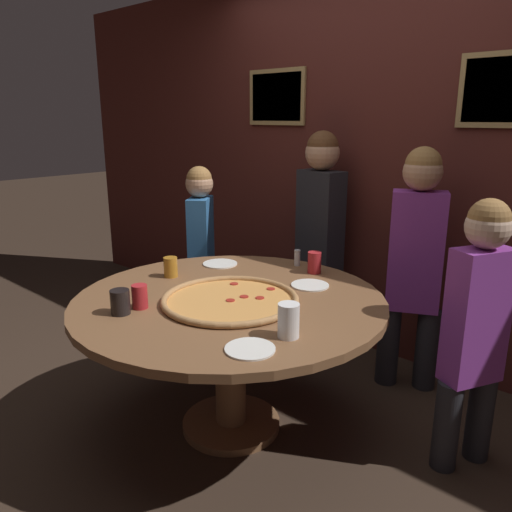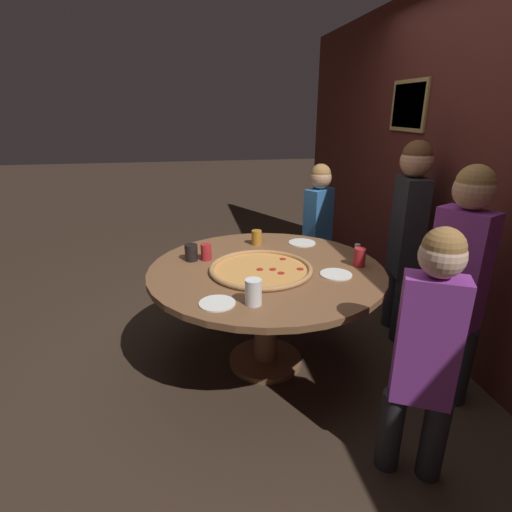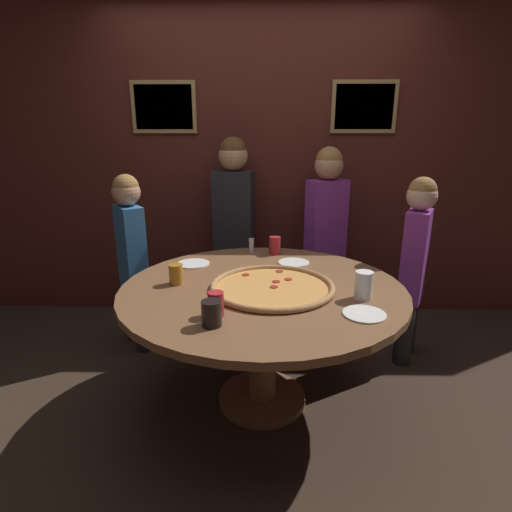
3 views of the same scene
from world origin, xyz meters
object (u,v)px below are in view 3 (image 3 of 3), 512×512
at_px(giant_pizza, 273,286).
at_px(white_plate_left_side, 365,314).
at_px(diner_centre_back, 132,253).
at_px(white_plate_beside_cup, 294,262).
at_px(drink_cup_by_shaker, 176,274).
at_px(drink_cup_near_right, 364,285).
at_px(drink_cup_front_edge, 212,313).
at_px(diner_side_right, 326,229).
at_px(diner_far_left, 234,221).
at_px(white_plate_right_side, 194,264).
at_px(drink_cup_far_right, 275,245).
at_px(drink_cup_beside_pizza, 216,304).
at_px(condiment_shaker, 252,245).
at_px(diner_side_left, 415,260).
at_px(dining_table, 263,308).

relative_size(giant_pizza, white_plate_left_side, 3.38).
bearing_deg(diner_centre_back, white_plate_beside_cup, -138.15).
bearing_deg(drink_cup_by_shaker, drink_cup_near_right, -11.05).
height_order(drink_cup_front_edge, diner_side_right, diner_side_right).
height_order(giant_pizza, white_plate_beside_cup, giant_pizza).
xyz_separation_m(giant_pizza, diner_far_left, (-0.29, 1.17, 0.11)).
relative_size(giant_pizza, drink_cup_near_right, 4.67).
xyz_separation_m(drink_cup_front_edge, white_plate_right_side, (-0.23, 0.86, -0.05)).
bearing_deg(white_plate_left_side, drink_cup_front_edge, -170.22).
distance_m(giant_pizza, white_plate_right_side, 0.65).
bearing_deg(diner_centre_back, giant_pizza, -161.19).
bearing_deg(drink_cup_far_right, white_plate_right_side, -155.66).
distance_m(giant_pizza, drink_cup_far_right, 0.66).
height_order(white_plate_right_side, white_plate_beside_cup, same).
bearing_deg(diner_centre_back, diner_far_left, -92.22).
relative_size(drink_cup_beside_pizza, white_plate_right_side, 0.54).
bearing_deg(diner_far_left, condiment_shaker, 120.32).
bearing_deg(drink_cup_by_shaker, white_plate_right_side, 84.64).
distance_m(drink_cup_far_right, diner_centre_back, 1.03).
distance_m(drink_cup_by_shaker, diner_side_left, 1.59).
bearing_deg(diner_side_right, giant_pizza, 42.11).
xyz_separation_m(dining_table, diner_side_right, (0.50, 1.04, 0.22)).
height_order(white_plate_left_side, diner_side_left, diner_side_left).
height_order(drink_cup_far_right, white_plate_right_side, drink_cup_far_right).
xyz_separation_m(drink_cup_far_right, white_plate_beside_cup, (0.12, -0.21, -0.06)).
distance_m(drink_cup_front_edge, white_plate_left_side, 0.70).
distance_m(drink_cup_beside_pizza, white_plate_left_side, 0.68).
xyz_separation_m(dining_table, giant_pizza, (0.05, -0.05, 0.15)).
height_order(dining_table, drink_cup_far_right, drink_cup_far_right).
height_order(drink_cup_far_right, condiment_shaker, drink_cup_far_right).
distance_m(drink_cup_by_shaker, white_plate_beside_cup, 0.79).
distance_m(drink_cup_by_shaker, condiment_shaker, 0.76).
relative_size(white_plate_left_side, diner_far_left, 0.13).
distance_m(drink_cup_far_right, white_plate_beside_cup, 0.24).
relative_size(giant_pizza, white_plate_right_side, 3.21).
distance_m(dining_table, diner_centre_back, 1.16).
bearing_deg(diner_side_right, dining_table, 38.84).
bearing_deg(drink_cup_beside_pizza, drink_cup_far_right, 73.46).
bearing_deg(giant_pizza, diner_side_left, 30.67).
distance_m(giant_pizza, diner_side_left, 1.13).
distance_m(giant_pizza, white_plate_left_side, 0.52).
bearing_deg(diner_centre_back, white_plate_right_side, -156.16).
bearing_deg(giant_pizza, white_plate_beside_cup, 71.94).
height_order(dining_table, giant_pizza, giant_pizza).
xyz_separation_m(condiment_shaker, diner_side_right, (0.58, 0.37, 0.04)).
height_order(white_plate_left_side, diner_far_left, diner_far_left).
bearing_deg(giant_pizza, diner_far_left, 103.72).
relative_size(drink_cup_front_edge, diner_side_left, 0.09).
relative_size(white_plate_beside_cup, diner_centre_back, 0.16).
xyz_separation_m(drink_cup_front_edge, condiment_shaker, (0.14, 1.15, -0.01)).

